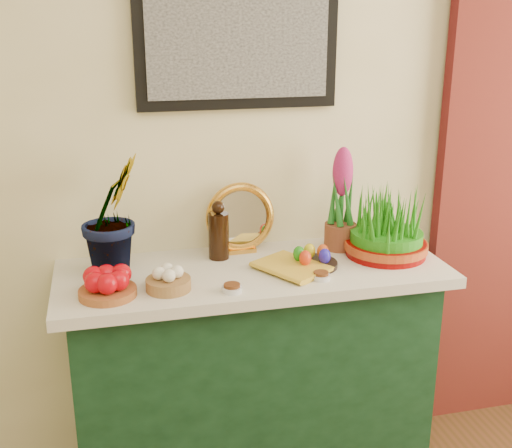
# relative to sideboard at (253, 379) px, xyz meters

# --- Properties ---
(sideboard) EXTENTS (1.30, 0.45, 0.85)m
(sideboard) POSITION_rel_sideboard_xyz_m (0.00, 0.00, 0.00)
(sideboard) COLOR #163E23
(sideboard) RESTS_ON ground
(tablecloth) EXTENTS (1.40, 0.55, 0.04)m
(tablecloth) POSITION_rel_sideboard_xyz_m (0.00, 0.00, 0.45)
(tablecloth) COLOR beige
(tablecloth) RESTS_ON sideboard
(hyacinth_green) EXTENTS (0.37, 0.37, 0.56)m
(hyacinth_green) POSITION_rel_sideboard_xyz_m (-0.48, 0.07, 0.75)
(hyacinth_green) COLOR #217022
(hyacinth_green) RESTS_ON tablecloth
(apple_bowl) EXTENTS (0.21, 0.21, 0.09)m
(apple_bowl) POSITION_rel_sideboard_xyz_m (-0.52, -0.13, 0.50)
(apple_bowl) COLOR brown
(apple_bowl) RESTS_ON tablecloth
(garlic_basket) EXTENTS (0.18, 0.18, 0.08)m
(garlic_basket) POSITION_rel_sideboard_xyz_m (-0.32, -0.13, 0.50)
(garlic_basket) COLOR olive
(garlic_basket) RESTS_ON tablecloth
(vinegar_cruet) EXTENTS (0.08, 0.08, 0.22)m
(vinegar_cruet) POSITION_rel_sideboard_xyz_m (-0.10, 0.12, 0.56)
(vinegar_cruet) COLOR black
(vinegar_cruet) RESTS_ON tablecloth
(mirror) EXTENTS (0.27, 0.08, 0.27)m
(mirror) POSITION_rel_sideboard_xyz_m (-0.01, 0.18, 0.60)
(mirror) COLOR gold
(mirror) RESTS_ON tablecloth
(book) EXTENTS (0.27, 0.29, 0.03)m
(book) POSITION_rel_sideboard_xyz_m (0.05, -0.11, 0.48)
(book) COLOR gold
(book) RESTS_ON tablecloth
(spice_dish_left) EXTENTS (0.07, 0.07, 0.03)m
(spice_dish_left) POSITION_rel_sideboard_xyz_m (-0.12, -0.20, 0.48)
(spice_dish_left) COLOR silver
(spice_dish_left) RESTS_ON tablecloth
(spice_dish_right) EXTENTS (0.07, 0.07, 0.03)m
(spice_dish_right) POSITION_rel_sideboard_xyz_m (0.20, -0.16, 0.48)
(spice_dish_right) COLOR silver
(spice_dish_right) RESTS_ON tablecloth
(egg_plate) EXTENTS (0.20, 0.20, 0.08)m
(egg_plate) POSITION_rel_sideboard_xyz_m (0.21, -0.04, 0.49)
(egg_plate) COLOR black
(egg_plate) RESTS_ON tablecloth
(hyacinth_pink) EXTENTS (0.12, 0.12, 0.40)m
(hyacinth_pink) POSITION_rel_sideboard_xyz_m (0.38, 0.11, 0.65)
(hyacinth_pink) COLOR brown
(hyacinth_pink) RESTS_ON tablecloth
(wheatgrass_sabzeh) EXTENTS (0.31, 0.31, 0.26)m
(wheatgrass_sabzeh) POSITION_rel_sideboard_xyz_m (0.52, -0.00, 0.58)
(wheatgrass_sabzeh) COLOR #7C0402
(wheatgrass_sabzeh) RESTS_ON tablecloth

